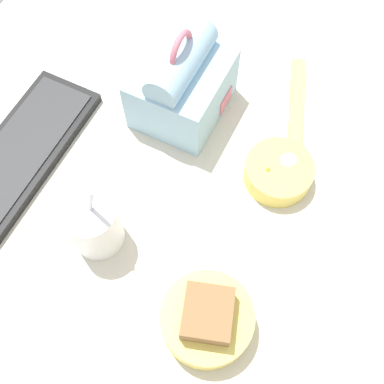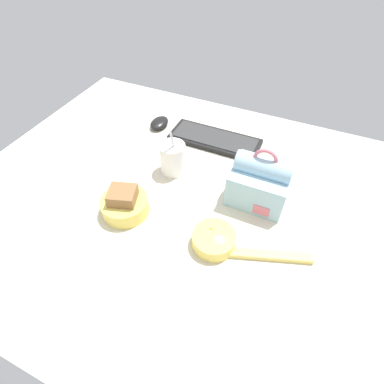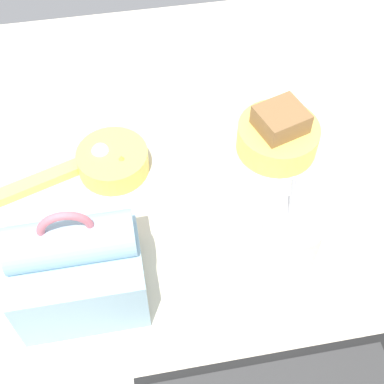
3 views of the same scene
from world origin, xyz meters
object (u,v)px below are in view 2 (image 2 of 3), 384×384
keyboard (215,140)px  bento_bowl_sandwich (125,204)px  soup_cup (173,158)px  chopstick_case (270,256)px  computer_mouse (159,123)px  bento_bowl_snacks (214,239)px  lunch_bag (260,182)px

keyboard → bento_bowl_sandwich: 42.97cm
soup_cup → chopstick_case: size_ratio=0.80×
keyboard → soup_cup: size_ratio=1.91×
keyboard → bento_bowl_sandwich: bearing=-105.8°
soup_cup → bento_bowl_sandwich: 22.04cm
bento_bowl_sandwich → computer_mouse: bearing=105.5°
keyboard → soup_cup: (-6.95, -19.88, 4.38)cm
bento_bowl_sandwich → computer_mouse: size_ratio=1.48×
keyboard → bento_bowl_snacks: bento_bowl_snacks is taller
soup_cup → computer_mouse: 26.36cm
computer_mouse → bento_bowl_sandwich: bearing=-74.5°
lunch_bag → soup_cup: 28.60cm
lunch_bag → computer_mouse: lunch_bag is taller
lunch_bag → computer_mouse: size_ratio=2.01×
soup_cup → chopstick_case: bearing=-27.7°
keyboard → lunch_bag: bearing=-43.5°
bento_bowl_snacks → chopstick_case: bento_bowl_snacks is taller
bento_bowl_snacks → keyboard: bearing=110.8°
keyboard → computer_mouse: bearing=178.8°
computer_mouse → chopstick_case: 66.73cm
keyboard → lunch_bag: lunch_bag is taller
soup_cup → computer_mouse: size_ratio=1.88×
keyboard → computer_mouse: (-23.23, 0.47, 0.44)cm
computer_mouse → lunch_bag: bearing=-25.1°
keyboard → computer_mouse: size_ratio=3.58×
keyboard → soup_cup: 21.51cm
computer_mouse → chopstick_case: bearing=-36.7°
lunch_bag → computer_mouse: (-44.84, 20.97, -5.30)cm
bento_bowl_snacks → computer_mouse: bearing=132.9°
keyboard → soup_cup: soup_cup is taller
lunch_bag → bento_bowl_sandwich: 39.42cm
keyboard → bento_bowl_snacks: size_ratio=2.86×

